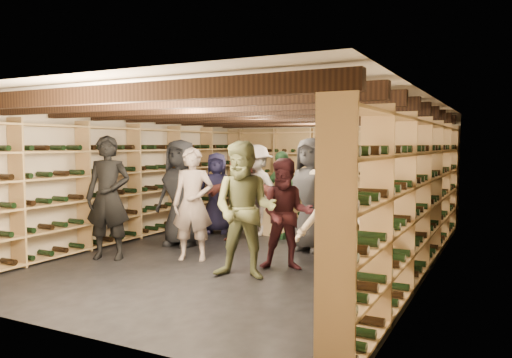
{
  "coord_description": "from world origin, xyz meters",
  "views": [
    {
      "loc": [
        3.71,
        -7.26,
        1.77
      ],
      "look_at": [
        -0.11,
        0.2,
        1.18
      ],
      "focal_mm": 35.0,
      "sensor_mm": 36.0,
      "label": 1
    }
  ],
  "objects": [
    {
      "name": "ground",
      "position": [
        0.0,
        0.0,
        0.0
      ],
      "size": [
        8.0,
        8.0,
        0.0
      ],
      "primitive_type": "plane",
      "color": "black",
      "rests_on": "ground"
    },
    {
      "name": "walls",
      "position": [
        0.0,
        0.0,
        1.2
      ],
      "size": [
        5.52,
        8.02,
        2.4
      ],
      "color": "#C1B396",
      "rests_on": "ground"
    },
    {
      "name": "ceiling",
      "position": [
        0.0,
        0.0,
        2.4
      ],
      "size": [
        5.5,
        8.0,
        0.01
      ],
      "primitive_type": "cube",
      "color": "beige",
      "rests_on": "walls"
    },
    {
      "name": "ceiling_joists",
      "position": [
        0.0,
        0.0,
        2.26
      ],
      "size": [
        5.4,
        7.12,
        0.18
      ],
      "color": "black",
      "rests_on": "ground"
    },
    {
      "name": "wine_rack_left",
      "position": [
        -2.57,
        0.0,
        1.08
      ],
      "size": [
        0.32,
        7.5,
        2.15
      ],
      "color": "tan",
      "rests_on": "ground"
    },
    {
      "name": "wine_rack_right",
      "position": [
        2.57,
        0.0,
        1.08
      ],
      "size": [
        0.32,
        7.5,
        2.15
      ],
      "color": "tan",
      "rests_on": "ground"
    },
    {
      "name": "wine_rack_back",
      "position": [
        0.0,
        3.83,
        1.07
      ],
      "size": [
        4.7,
        0.3,
        2.15
      ],
      "color": "tan",
      "rests_on": "ground"
    },
    {
      "name": "crate_stack_left",
      "position": [
        -0.33,
        1.48,
        0.26
      ],
      "size": [
        0.52,
        0.35,
        0.51
      ],
      "rotation": [
        0.0,
        0.0,
        -0.05
      ],
      "color": "tan",
      "rests_on": "ground"
    },
    {
      "name": "crate_stack_right",
      "position": [
        0.77,
        1.3,
        0.17
      ],
      "size": [
        0.58,
        0.48,
        0.34
      ],
      "rotation": [
        0.0,
        0.0,
        -0.35
      ],
      "color": "tan",
      "rests_on": "ground"
    },
    {
      "name": "crate_loose",
      "position": [
        0.76,
        2.49,
        0.09
      ],
      "size": [
        0.55,
        0.41,
        0.17
      ],
      "primitive_type": "cube",
      "rotation": [
        0.0,
        0.0,
        -0.17
      ],
      "color": "tan",
      "rests_on": "ground"
    },
    {
      "name": "person_0",
      "position": [
        -1.38,
        -0.19,
        0.92
      ],
      "size": [
        0.91,
        0.6,
        1.85
      ],
      "primitive_type": "imported",
      "rotation": [
        0.0,
        0.0,
        -0.01
      ],
      "color": "black",
      "rests_on": "ground"
    },
    {
      "name": "person_1",
      "position": [
        -1.78,
        -1.52,
        0.95
      ],
      "size": [
        0.81,
        0.68,
        1.9
      ],
      "primitive_type": "imported",
      "rotation": [
        0.0,
        0.0,
        0.37
      ],
      "color": "black",
      "rests_on": "ground"
    },
    {
      "name": "person_2",
      "position": [
        0.62,
        -1.55,
        0.91
      ],
      "size": [
        1.0,
        0.86,
        1.81
      ],
      "primitive_type": "imported",
      "rotation": [
        0.0,
        0.0,
        0.21
      ],
      "color": "brown",
      "rests_on": "ground"
    },
    {
      "name": "person_3",
      "position": [
        1.81,
        -1.48,
        0.82
      ],
      "size": [
        1.16,
        0.82,
        1.64
      ],
      "primitive_type": "imported",
      "rotation": [
        0.0,
        0.0,
        -0.21
      ],
      "color": "#C3AF94",
      "rests_on": "ground"
    },
    {
      "name": "person_4",
      "position": [
        2.18,
        0.31,
        0.81
      ],
      "size": [
        1.02,
        0.62,
        1.63
      ],
      "primitive_type": "imported",
      "rotation": [
        0.0,
        0.0,
        -0.25
      ],
      "color": "#1A7A7B",
      "rests_on": "ground"
    },
    {
      "name": "person_5",
      "position": [
        -0.7,
        0.75,
        0.82
      ],
      "size": [
        1.6,
        1.0,
        1.65
      ],
      "primitive_type": "imported",
      "rotation": [
        0.0,
        0.0,
        0.37
      ],
      "color": "brown",
      "rests_on": "ground"
    },
    {
      "name": "person_6",
      "position": [
        -1.49,
        1.17,
        0.8
      ],
      "size": [
        0.92,
        0.78,
        1.6
      ],
      "primitive_type": "imported",
      "rotation": [
        0.0,
        0.0,
        0.41
      ],
      "color": "#212146",
      "rests_on": "ground"
    },
    {
      "name": "person_7",
      "position": [
        -0.58,
        -0.99,
        0.86
      ],
      "size": [
        0.74,
        0.62,
        1.72
      ],
      "primitive_type": "imported",
      "rotation": [
        0.0,
        0.0,
        0.39
      ],
      "color": "gray",
      "rests_on": "ground"
    },
    {
      "name": "person_8",
      "position": [
        0.93,
        -0.88,
        0.79
      ],
      "size": [
        0.93,
        0.83,
        1.57
      ],
      "primitive_type": "imported",
      "rotation": [
        0.0,
        0.0,
        0.37
      ],
      "color": "#431B22",
      "rests_on": "ground"
    },
    {
      "name": "person_9",
      "position": [
        -0.68,
        1.3,
        0.88
      ],
      "size": [
        1.28,
        0.96,
        1.76
      ],
      "primitive_type": "imported",
      "rotation": [
        0.0,
        0.0,
        -0.3
      ],
      "color": "#B1A8A2",
      "rests_on": "ground"
    },
    {
      "name": "person_10",
      "position": [
        -0.13,
        1.3,
        0.82
      ],
      "size": [
        1.04,
        0.74,
        1.64
      ],
      "primitive_type": "imported",
      "rotation": [
        0.0,
        0.0,
        -0.4
      ],
      "color": "#25502B",
      "rests_on": "ground"
    },
    {
      "name": "person_11",
      "position": [
        0.71,
        1.3,
        0.77
      ],
      "size": [
        1.5,
        0.87,
        1.55
      ],
      "primitive_type": "imported",
      "rotation": [
        0.0,
        0.0,
        -0.3
      ],
      "color": "slate",
      "rests_on": "ground"
    },
    {
      "name": "person_12",
      "position": [
        0.79,
        0.46,
        0.94
      ],
      "size": [
        1.02,
        0.76,
        1.88
      ],
      "primitive_type": "imported",
      "rotation": [
        0.0,
        0.0,
        -0.2
      ],
      "color": "#313236",
      "rests_on": "ground"
    }
  ]
}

